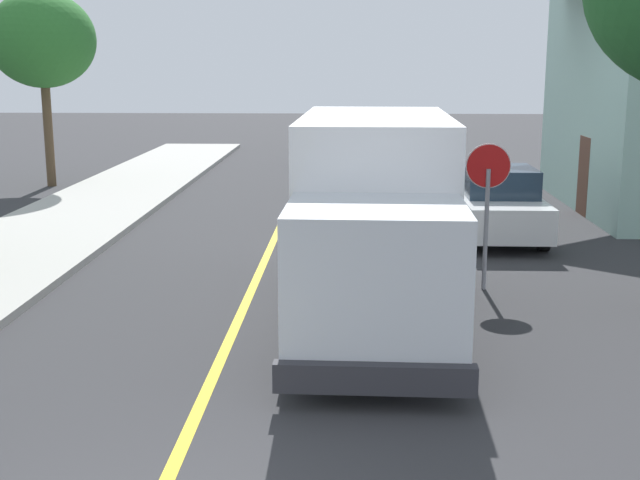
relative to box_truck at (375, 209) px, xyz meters
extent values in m
cube|color=gold|center=(-2.18, 2.77, -1.76)|extent=(0.16, 56.00, 0.01)
cube|color=white|center=(0.02, 0.73, 0.13)|extent=(2.51, 5.05, 2.60)
cube|color=silver|center=(-0.06, -2.77, -0.32)|extent=(2.32, 2.05, 1.70)
cube|color=#1E2D3D|center=(-0.08, -3.67, 0.06)|extent=(2.04, 0.12, 0.75)
cube|color=#2D2D33|center=(-0.08, -3.85, -1.35)|extent=(2.40, 0.25, 0.36)
cylinder|color=black|center=(0.99, -2.59, -1.27)|extent=(0.32, 1.01, 1.00)
cylinder|color=black|center=(-1.10, -2.54, -1.27)|extent=(0.32, 1.01, 1.00)
cylinder|color=black|center=(1.09, 1.96, -1.27)|extent=(0.32, 1.01, 1.00)
cylinder|color=black|center=(-1.01, 2.01, -1.27)|extent=(0.32, 1.01, 1.00)
cube|color=silver|center=(-0.12, 7.03, -1.12)|extent=(1.89, 4.44, 0.76)
cube|color=#1E2D3D|center=(-0.11, 7.18, -0.42)|extent=(1.62, 1.83, 0.64)
cylinder|color=black|center=(0.64, 5.61, -1.45)|extent=(0.23, 0.64, 0.64)
cylinder|color=black|center=(-0.94, 5.64, -1.45)|extent=(0.23, 0.64, 0.64)
cylinder|color=black|center=(0.70, 8.42, -1.45)|extent=(0.23, 0.64, 0.64)
cylinder|color=black|center=(-0.88, 8.46, -1.45)|extent=(0.23, 0.64, 0.64)
cube|color=#B7B7BC|center=(0.21, 13.91, -1.12)|extent=(1.89, 4.44, 0.76)
cube|color=#1E2D3D|center=(0.22, 14.06, -0.42)|extent=(1.62, 1.83, 0.64)
cylinder|color=black|center=(0.97, 12.49, -1.45)|extent=(0.23, 0.64, 0.64)
cylinder|color=black|center=(-0.61, 12.52, -1.45)|extent=(0.23, 0.64, 0.64)
cylinder|color=black|center=(1.03, 15.30, -1.45)|extent=(0.23, 0.64, 0.64)
cylinder|color=black|center=(-0.55, 15.34, -1.45)|extent=(0.23, 0.64, 0.64)
cube|color=#2D4793|center=(-0.48, 19.99, -1.12)|extent=(2.01, 4.48, 0.76)
cube|color=#1E2D3D|center=(-0.47, 20.14, -0.42)|extent=(1.67, 1.87, 0.64)
cylinder|color=black|center=(0.24, 18.55, -1.45)|extent=(0.25, 0.65, 0.64)
cylinder|color=black|center=(-1.34, 18.62, -1.45)|extent=(0.25, 0.65, 0.64)
cylinder|color=black|center=(0.38, 21.36, -1.45)|extent=(0.25, 0.65, 0.64)
cylinder|color=black|center=(-1.20, 21.44, -1.45)|extent=(0.25, 0.65, 0.64)
cube|color=#4C564C|center=(-0.31, 27.00, -1.12)|extent=(1.99, 4.47, 0.76)
cube|color=#1E2D3D|center=(-0.31, 27.15, -0.42)|extent=(1.66, 1.87, 0.64)
cylinder|color=black|center=(0.54, 25.62, -1.45)|extent=(0.25, 0.65, 0.64)
cylinder|color=black|center=(-1.04, 25.56, -1.45)|extent=(0.25, 0.65, 0.64)
cylinder|color=black|center=(0.42, 28.44, -1.45)|extent=(0.25, 0.65, 0.64)
cylinder|color=black|center=(-1.16, 28.37, -1.45)|extent=(0.25, 0.65, 0.64)
cube|color=silver|center=(3.02, 6.25, -1.12)|extent=(1.81, 4.40, 0.76)
cube|color=#1E2D3D|center=(3.02, 6.10, -0.42)|extent=(1.59, 1.80, 0.64)
cylinder|color=black|center=(2.23, 7.66, -1.45)|extent=(0.22, 0.64, 0.64)
cylinder|color=black|center=(3.81, 7.66, -1.45)|extent=(0.22, 0.64, 0.64)
cylinder|color=black|center=(2.23, 4.85, -1.45)|extent=(0.22, 0.64, 0.64)
cylinder|color=black|center=(3.81, 4.85, -1.45)|extent=(0.22, 0.64, 0.64)
cylinder|color=gray|center=(2.04, 1.66, -0.67)|extent=(0.08, 0.08, 2.20)
cylinder|color=red|center=(2.04, 1.69, 0.48)|extent=(0.76, 0.03, 0.76)
cylinder|color=white|center=(2.04, 1.71, 0.48)|extent=(0.80, 0.02, 0.80)
cube|color=brown|center=(5.84, 9.30, -0.72)|extent=(0.10, 1.00, 2.10)
cylinder|color=brown|center=(-10.34, 13.91, -0.12)|extent=(0.29, 0.29, 3.29)
ellipsoid|color=#2D702D|center=(-10.34, 13.91, 2.96)|extent=(3.40, 3.40, 3.06)
camera|label=1|loc=(-0.36, -13.07, 2.31)|focal=46.72mm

